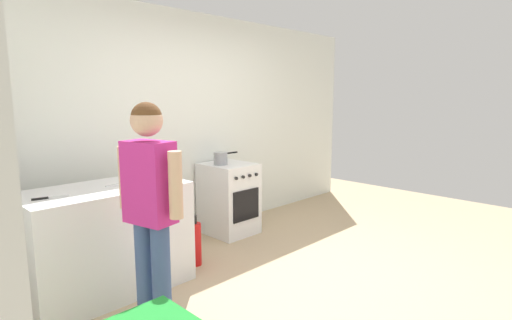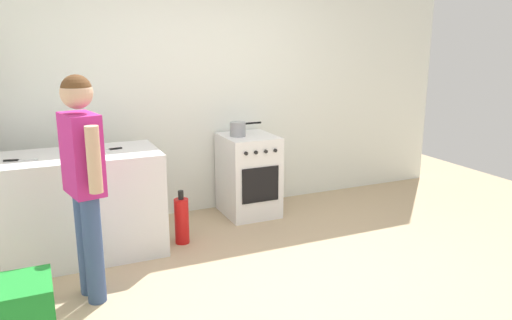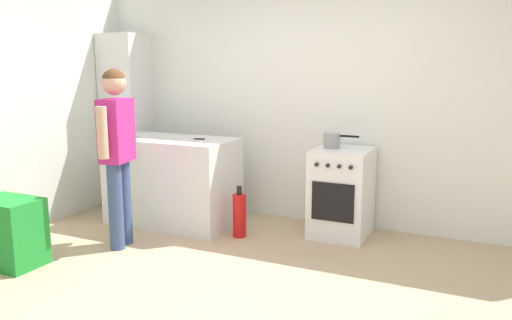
{
  "view_description": "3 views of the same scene",
  "coord_description": "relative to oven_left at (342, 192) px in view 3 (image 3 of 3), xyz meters",
  "views": [
    {
      "loc": [
        -2.75,
        -1.94,
        1.64
      ],
      "look_at": [
        -0.0,
        0.77,
        1.02
      ],
      "focal_mm": 28.0,
      "sensor_mm": 36.0,
      "label": 1
    },
    {
      "loc": [
        -1.66,
        -3.07,
        1.84
      ],
      "look_at": [
        0.0,
        0.62,
        0.84
      ],
      "focal_mm": 35.0,
      "sensor_mm": 36.0,
      "label": 2
    },
    {
      "loc": [
        1.58,
        -3.02,
        1.6
      ],
      "look_at": [
        -0.26,
        0.91,
        0.81
      ],
      "focal_mm": 35.0,
      "sensor_mm": 36.0,
      "label": 3
    }
  ],
  "objects": [
    {
      "name": "person",
      "position": [
        -1.73,
        -1.16,
        0.53
      ],
      "size": [
        0.27,
        0.56,
        1.6
      ],
      "color": "#384C7A",
      "rests_on": "ground"
    },
    {
      "name": "knife_bread",
      "position": [
        -1.5,
        -0.35,
        0.48
      ],
      "size": [
        0.35,
        0.09,
        0.01
      ],
      "color": "silver",
      "rests_on": "counter_unit"
    },
    {
      "name": "oven_left",
      "position": [
        0.0,
        0.0,
        0.0
      ],
      "size": [
        0.53,
        0.62,
        0.85
      ],
      "color": "white",
      "rests_on": "ground"
    },
    {
      "name": "recycling_crate_lower",
      "position": [
        -2.26,
        -1.91,
        -0.29
      ],
      "size": [
        0.52,
        0.36,
        0.28
      ],
      "primitive_type": "cube",
      "color": "#1E842D",
      "rests_on": "ground"
    },
    {
      "name": "recycling_crate_upper",
      "position": [
        -2.26,
        -1.91,
        -0.01
      ],
      "size": [
        0.52,
        0.36,
        0.28
      ],
      "primitive_type": "cube",
      "color": "#1E842D",
      "rests_on": "recycling_crate_lower"
    },
    {
      "name": "pot",
      "position": [
        -0.11,
        0.01,
        0.5
      ],
      "size": [
        0.34,
        0.16,
        0.15
      ],
      "color": "gray",
      "rests_on": "oven_left"
    },
    {
      "name": "side_wall_left",
      "position": [
        -2.95,
        -1.18,
        0.87
      ],
      "size": [
        0.1,
        3.1,
        2.6
      ],
      "primitive_type": "cube",
      "color": "silver",
      "rests_on": "ground"
    },
    {
      "name": "knife_utility",
      "position": [
        -2.14,
        -0.44,
        0.48
      ],
      "size": [
        0.25,
        0.08,
        0.01
      ],
      "color": "silver",
      "rests_on": "counter_unit"
    },
    {
      "name": "back_wall",
      "position": [
        -0.35,
        0.37,
        0.87
      ],
      "size": [
        6.0,
        0.1,
        2.6
      ],
      "primitive_type": "cube",
      "color": "silver",
      "rests_on": "ground"
    },
    {
      "name": "counter_unit",
      "position": [
        -1.7,
        -0.38,
        0.02
      ],
      "size": [
        1.3,
        0.7,
        0.9
      ],
      "primitive_type": "cube",
      "color": "silver",
      "rests_on": "ground"
    },
    {
      "name": "ground_plane",
      "position": [
        -0.35,
        -1.58,
        -0.43
      ],
      "size": [
        8.0,
        8.0,
        0.0
      ],
      "primitive_type": "plane",
      "color": "tan"
    },
    {
      "name": "larder_cabinet",
      "position": [
        -2.65,
        0.1,
        0.57
      ],
      "size": [
        0.48,
        0.44,
        2.0
      ],
      "primitive_type": "cube",
      "color": "silver",
      "rests_on": "ground"
    },
    {
      "name": "fire_extinguisher",
      "position": [
        -0.87,
        -0.48,
        -0.21
      ],
      "size": [
        0.13,
        0.13,
        0.5
      ],
      "color": "red",
      "rests_on": "ground"
    }
  ]
}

